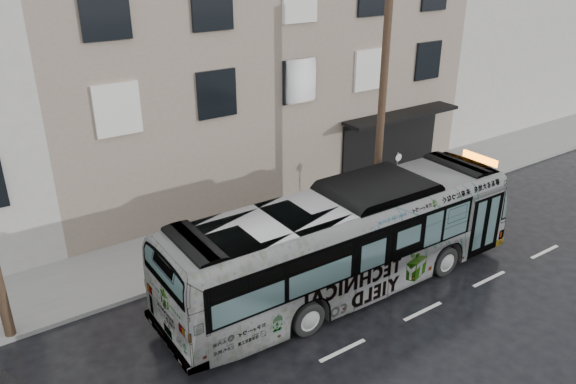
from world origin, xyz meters
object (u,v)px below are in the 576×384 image
at_px(bus, 346,241).
at_px(white_sedan, 448,220).
at_px(sign_post, 396,180).
at_px(utility_pole_front, 382,107).

height_order(bus, white_sedan, bus).
bearing_deg(white_sedan, sign_post, 9.11).
bearing_deg(white_sedan, utility_pole_front, 30.32).
bearing_deg(sign_post, white_sedan, -87.19).
bearing_deg(bus, sign_post, -58.03).
distance_m(utility_pole_front, sign_post, 3.48).
distance_m(utility_pole_front, bus, 6.31).
xyz_separation_m(sign_post, white_sedan, (0.14, -2.77, -0.75)).
bearing_deg(bus, white_sedan, -83.25).
height_order(utility_pole_front, white_sedan, utility_pole_front).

